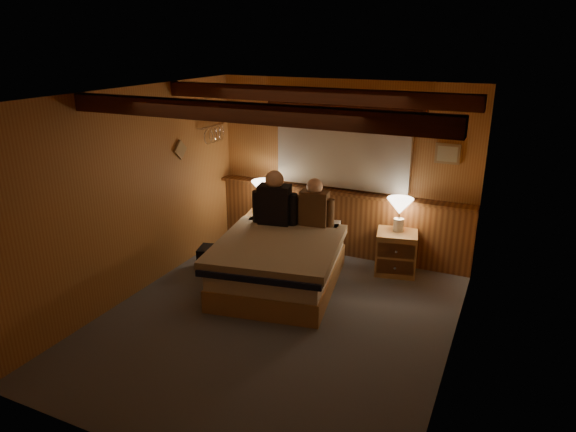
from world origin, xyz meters
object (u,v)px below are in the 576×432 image
Objects in this scene: lamp_right at (400,208)px; person_right at (314,206)px; duffel_bag at (218,258)px; nightstand_right at (396,252)px; bed at (280,262)px; lamp_left at (265,191)px; nightstand_left at (264,232)px; person_left at (275,202)px.

lamp_right is 0.68× the size of person_right.
duffel_bag is (-2.13, -0.94, -0.70)m from lamp_right.
nightstand_right is 0.92× the size of person_right.
lamp_right reaches higher than bed.
lamp_left is 0.92m from person_right.
person_right is (0.18, 0.65, 0.55)m from bed.
lamp_right is at bearing 2.36° from lamp_left.
person_right is (-1.01, -0.38, 0.01)m from lamp_right.
lamp_right is (-0.01, 0.06, 0.58)m from nightstand_right.
nightstand_right is (1.91, 0.03, 0.01)m from nightstand_left.
lamp_left reaches higher than nightstand_left.
duffel_bag is at bearing 164.38° from bed.
lamp_right is at bearing 85.18° from nightstand_right.
person_right reaches higher than duffel_bag.
bed is 0.82m from person_left.
person_left reaches higher than bed.
duffel_bag is (-0.64, -0.40, -0.75)m from person_left.
person_left is at bearing 112.15° from bed.
nightstand_left is 1.16× the size of lamp_left.
person_right is (-1.02, -0.33, 0.59)m from nightstand_right.
lamp_left reaches higher than lamp_right.
person_left reaches higher than duffel_bag.
nightstand_right is 1.98m from lamp_left.
person_right is at bearing -174.09° from nightstand_right.
person_left is 1.30× the size of duffel_bag.
person_left is at bearing -60.48° from nightstand_left.
nightstand_left is 0.89m from person_left.
bed reaches higher than nightstand_left.
nightstand_left is 0.90m from duffel_bag.
duffel_bag is at bearing -158.25° from person_left.
lamp_left reaches higher than nightstand_right.
person_left is at bearing -159.88° from lamp_right.
lamp_right reaches higher than duffel_bag.
person_right is at bearing 64.91° from bed.
nightstand_right is at bearing 7.97° from person_left.
lamp_left is 0.67× the size of person_left.
nightstand_left is at bearing 121.09° from person_left.
nightstand_right is at bearing -10.81° from nightstand_left.
bed is at bearing -64.92° from nightstand_left.
person_left is 1.06m from duffel_bag.
person_left is (0.40, -0.46, 0.64)m from nightstand_left.
lamp_right is (1.19, 1.04, 0.54)m from bed.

